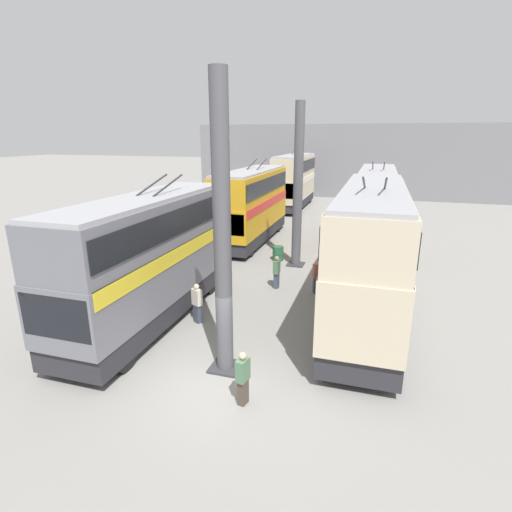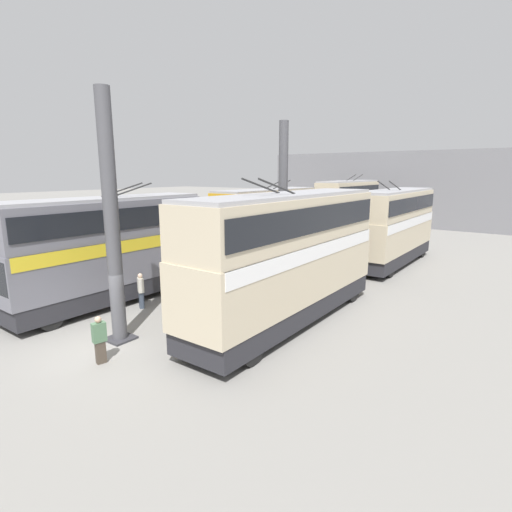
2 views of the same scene
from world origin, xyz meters
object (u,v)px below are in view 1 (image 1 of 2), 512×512
at_px(bus_left_far, 376,200).
at_px(person_by_right_row, 197,302).
at_px(bus_right_near, 148,252).
at_px(bus_right_mid, 251,202).
at_px(person_aisle_foreground, 243,377).
at_px(person_by_left_row, 316,276).
at_px(oil_drum, 278,253).
at_px(person_aisle_midway, 277,271).
at_px(bus_right_far, 294,178).
at_px(bus_left_near, 370,246).

xyz_separation_m(bus_left_far, person_by_right_row, (-15.60, 6.28, -1.99)).
height_order(bus_left_far, bus_right_near, bus_left_far).
bearing_deg(bus_right_mid, bus_right_near, 180.00).
height_order(bus_left_far, person_aisle_foreground, bus_left_far).
height_order(bus_right_mid, person_by_left_row, bus_right_mid).
distance_m(bus_right_near, person_aisle_foreground, 6.78).
xyz_separation_m(bus_right_mid, oil_drum, (-3.84, -2.87, -2.37)).
bearing_deg(oil_drum, person_by_right_row, 173.32).
relative_size(bus_left_far, person_aisle_midway, 6.28).
height_order(bus_right_mid, person_by_right_row, bus_right_mid).
xyz_separation_m(bus_right_near, bus_right_far, (27.24, 0.00, 0.16)).
relative_size(bus_right_near, bus_right_mid, 0.98).
distance_m(bus_left_near, oil_drum, 8.69).
bearing_deg(person_by_right_row, oil_drum, -157.25).
relative_size(bus_right_near, person_aisle_foreground, 6.15).
bearing_deg(bus_right_near, bus_left_far, -27.02).
height_order(bus_right_near, person_aisle_foreground, bus_right_near).
bearing_deg(person_aisle_foreground, bus_right_far, 112.29).
distance_m(bus_left_near, bus_right_near, 8.57).
bearing_deg(person_by_right_row, bus_right_mid, -142.44).
distance_m(bus_left_far, oil_drum, 8.83).
height_order(bus_right_far, person_by_right_row, bus_right_far).
relative_size(person_aisle_midway, person_by_right_row, 0.99).
distance_m(bus_left_far, person_by_left_row, 11.52).
bearing_deg(bus_left_far, bus_right_far, 35.54).
bearing_deg(person_by_left_row, person_by_right_row, -150.38).
bearing_deg(bus_right_near, bus_right_far, 0.00).
distance_m(person_by_right_row, oil_drum, 8.99).
bearing_deg(bus_right_far, bus_right_mid, -180.00).
xyz_separation_m(bus_right_mid, person_by_left_row, (-8.26, -5.77, -1.97)).
bearing_deg(person_by_right_row, bus_right_far, -146.70).
relative_size(person_aisle_foreground, person_aisle_midway, 0.98).
bearing_deg(oil_drum, bus_right_near, 162.70).
bearing_deg(bus_left_near, person_by_left_row, 49.16).
bearing_deg(bus_left_far, bus_left_near, 180.00).
distance_m(person_by_left_row, oil_drum, 5.31).
bearing_deg(person_aisle_foreground, person_by_left_row, 98.84).
distance_m(bus_right_mid, person_aisle_midway, 9.30).
bearing_deg(person_aisle_midway, oil_drum, -71.01).
bearing_deg(bus_right_far, person_by_right_row, -176.13).
xyz_separation_m(bus_right_near, person_aisle_foreground, (-3.93, -5.16, -2.00)).
relative_size(bus_left_far, bus_right_far, 1.00).
distance_m(bus_left_far, bus_right_mid, 8.59).
height_order(bus_left_near, person_aisle_midway, bus_left_near).
relative_size(bus_left_far, bus_right_mid, 1.01).
bearing_deg(bus_right_near, bus_right_mid, -0.00).
bearing_deg(bus_right_near, person_aisle_midway, -38.86).
xyz_separation_m(person_by_left_row, person_by_right_row, (-4.50, 3.95, 0.03)).
xyz_separation_m(bus_right_far, person_by_left_row, (-22.45, -5.77, -2.17)).
relative_size(bus_left_near, person_aisle_midway, 6.84).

